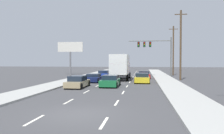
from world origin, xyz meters
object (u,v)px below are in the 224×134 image
Objects in this scene: car_tan at (78,82)px; car_green at (110,81)px; car_yellow at (142,78)px; roadside_billboard at (70,51)px; traffic_signal_mast at (152,47)px; car_red at (144,75)px; box_truck at (121,66)px; car_navy at (94,78)px; car_blue at (104,74)px; utility_pole_far at (173,50)px; utility_pole_mid at (181,44)px.

car_tan reaches higher than car_green.
roadside_billboard reaches higher than car_yellow.
traffic_signal_mast is at bearing 82.16° from car_yellow.
box_truck is at bearing -139.51° from car_red.
car_navy is 0.64× the size of roadside_billboard.
car_navy is 0.95× the size of car_yellow.
roadside_billboard is at bearing 153.14° from car_red.
car_blue is 15.82m from utility_pole_far.
car_green reaches higher than car_red.
box_truck is at bearing -42.80° from roadside_billboard.
car_yellow is at bearing -140.42° from utility_pole_mid.
car_red is 0.45× the size of utility_pole_far.
car_blue is 10.38m from car_yellow.
traffic_signal_mast reaches higher than box_truck.
car_yellow is (3.52, 4.97, -0.01)m from car_green.
car_tan is at bearing -138.35° from utility_pole_mid.
traffic_signal_mast is 8.35m from utility_pole_mid.
box_truck reaches higher than car_yellow.
utility_pole_far is at bearing 57.52° from car_red.
traffic_signal_mast is 1.15× the size of roadside_billboard.
car_blue reaches higher than car_red.
car_navy is 0.53× the size of box_truck.
car_red is 11.76m from utility_pole_far.
car_blue is at bearing -146.56° from utility_pole_far.
car_red is 0.42× the size of utility_pole_mid.
car_yellow is (6.52, -0.07, 0.06)m from car_navy.
car_navy is 15.26m from traffic_signal_mast.
utility_pole_far is at bearing 4.28° from roadside_billboard.
utility_pole_far is (0.47, 11.74, -0.27)m from utility_pole_mid.
traffic_signal_mast is at bearing 118.43° from utility_pole_mid.
traffic_signal_mast is (8.51, 18.45, 4.81)m from car_tan.
box_truck is (3.57, 10.65, 1.55)m from car_tan.
car_tan reaches higher than car_yellow.
car_green is at bearing -107.21° from car_red.
car_green is (3.00, -5.03, 0.08)m from car_navy.
car_blue is 10.32m from traffic_signal_mast.
car_blue is 0.62× the size of roadside_billboard.
box_truck is 1.87× the size of car_red.
car_navy is 21.12m from utility_pole_far.
car_red is (3.54, 3.02, -1.58)m from box_truck.
utility_pole_mid is 1.53× the size of roadside_billboard.
utility_pole_far is (12.61, 16.33, 4.53)m from car_navy.
traffic_signal_mast is at bearing 25.74° from car_blue.
car_green is at bearing -76.81° from car_blue.
roadside_billboard is at bearing 110.38° from car_tan.
car_navy is at bearing 87.05° from car_tan.
utility_pole_far reaches higher than car_navy.
car_blue is 11.53m from roadside_billboard.
car_blue is 0.96× the size of car_navy.
utility_pole_far reaches higher than car_green.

